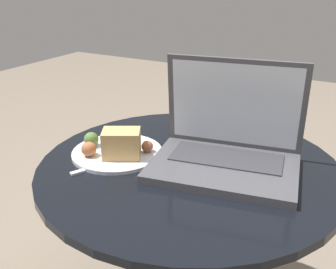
{
  "coord_description": "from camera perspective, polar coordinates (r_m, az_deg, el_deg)",
  "views": [
    {
      "loc": [
        0.35,
        -0.73,
        0.94
      ],
      "look_at": [
        -0.04,
        -0.02,
        0.6
      ],
      "focal_mm": 42.0,
      "sensor_mm": 36.0,
      "label": 1
    }
  ],
  "objects": [
    {
      "name": "table",
      "position": [
        0.97,
        2.89,
        -10.86
      ],
      "size": [
        0.69,
        0.69,
        0.53
      ],
      "color": "black",
      "rests_on": "ground_plane"
    },
    {
      "name": "laptop",
      "position": [
        0.89,
        8.61,
        -1.57
      ],
      "size": [
        0.35,
        0.27,
        0.23
      ],
      "color": "#47474C",
      "rests_on": "table"
    },
    {
      "name": "beer_glass",
      "position": [
        1.04,
        4.93,
        5.21
      ],
      "size": [
        0.06,
        0.06,
        0.19
      ],
      "color": "#C6701E",
      "rests_on": "table"
    },
    {
      "name": "snack_plate",
      "position": [
        0.94,
        -7.37,
        -1.9
      ],
      "size": [
        0.22,
        0.22,
        0.07
      ],
      "color": "silver",
      "rests_on": "table"
    },
    {
      "name": "fork",
      "position": [
        0.92,
        -7.35,
        -3.75
      ],
      "size": [
        0.1,
        0.19,
        0.0
      ],
      "color": "silver",
      "rests_on": "table"
    }
  ]
}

